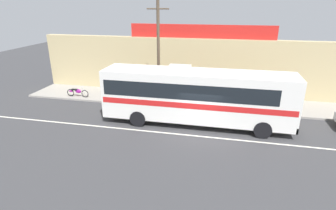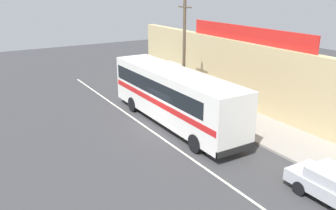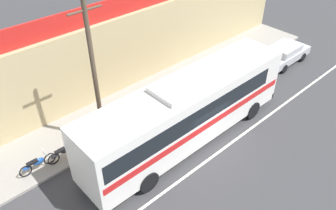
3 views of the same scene
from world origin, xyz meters
TOP-DOWN VIEW (x-y plane):
  - ground_plane at (0.00, 0.00)m, footprint 70.00×70.00m
  - sidewalk_slab at (0.00, 5.20)m, footprint 30.00×3.60m
  - storefront_facade at (0.00, 7.35)m, footprint 30.00×0.70m
  - storefront_billboard at (-0.90, 7.35)m, footprint 11.91×0.12m
  - road_center_stripe at (0.00, -0.80)m, footprint 30.00×0.14m
  - intercity_bus at (-0.46, 0.99)m, footprint 12.09×2.64m
  - parked_car at (10.60, 2.10)m, footprint 4.21×1.86m
  - utility_pole at (-3.63, 3.93)m, footprint 1.60×0.22m
  - motorcycle_blue at (-5.84, 4.00)m, footprint 1.88×0.56m
  - motorcycle_red at (-7.19, 4.17)m, footprint 1.82×0.56m

SIDE VIEW (x-z plane):
  - ground_plane at x=0.00m, z-range 0.00..0.00m
  - road_center_stripe at x=0.00m, z-range 0.00..0.01m
  - sidewalk_slab at x=0.00m, z-range 0.00..0.14m
  - motorcycle_blue at x=-5.84m, z-range 0.09..1.04m
  - motorcycle_red at x=-7.19m, z-range 0.09..1.04m
  - parked_car at x=10.60m, z-range 0.05..1.42m
  - intercity_bus at x=-0.46m, z-range 0.17..3.96m
  - storefront_facade at x=0.00m, z-range 0.00..4.80m
  - utility_pole at x=-3.63m, z-range 0.27..7.89m
  - storefront_billboard at x=-0.90m, z-range 4.80..5.90m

